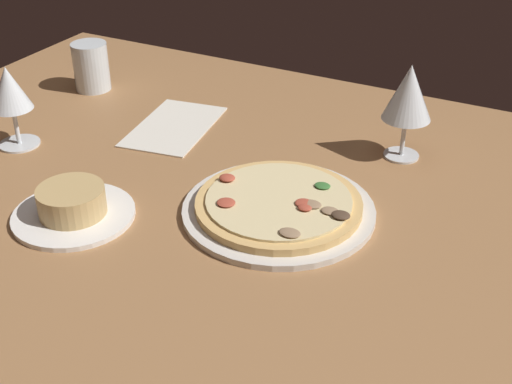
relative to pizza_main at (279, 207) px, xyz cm
name	(u,v)px	position (x,y,z in cm)	size (l,w,h in cm)	color
dining_table	(234,215)	(7.22, 0.97, -3.20)	(150.00, 110.00, 4.00)	#996B42
pizza_main	(279,207)	(0.00, 0.00, 0.00)	(29.22, 29.22, 3.35)	silver
ramekin_on_saucer	(73,206)	(26.81, 15.10, 0.71)	(18.32, 18.32, 4.95)	white
wine_glass_far	(10,91)	(51.15, 0.83, 9.11)	(7.25, 7.25, 14.73)	silver
wine_glass_near	(408,95)	(-10.94, -26.27, 10.27)	(8.32, 8.32, 16.73)	silver
water_glass	(91,69)	(55.77, -25.64, 3.16)	(7.34, 7.34, 9.93)	silver
paper_menu	(174,127)	(30.47, -17.80, -1.05)	(13.14, 21.85, 0.30)	silver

